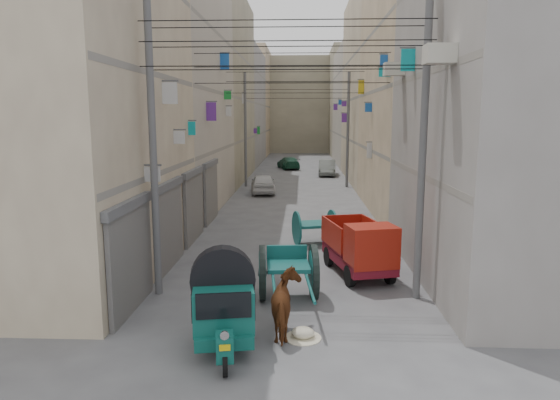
# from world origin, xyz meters

# --- Properties ---
(building_row_left) EXTENTS (8.00, 62.00, 14.00)m
(building_row_left) POSITION_xyz_m (-8.00, 34.13, 6.46)
(building_row_left) COLOR beige
(building_row_left) RESTS_ON ground
(building_row_right) EXTENTS (8.00, 62.00, 14.00)m
(building_row_right) POSITION_xyz_m (8.00, 34.13, 6.46)
(building_row_right) COLOR gray
(building_row_right) RESTS_ON ground
(end_cap_building) EXTENTS (22.00, 10.00, 13.00)m
(end_cap_building) POSITION_xyz_m (0.00, 66.00, 6.50)
(end_cap_building) COLOR #9F967D
(end_cap_building) RESTS_ON ground
(shutters_left) EXTENTS (0.18, 14.40, 2.88)m
(shutters_left) POSITION_xyz_m (-3.92, 10.38, 1.49)
(shutters_left) COLOR #515156
(shutters_left) RESTS_ON ground
(signboards) EXTENTS (8.22, 40.52, 5.67)m
(signboards) POSITION_xyz_m (-0.01, 21.66, 3.43)
(signboards) COLOR #60268D
(signboards) RESTS_ON ground
(ac_units) EXTENTS (0.70, 6.55, 3.35)m
(ac_units) POSITION_xyz_m (3.65, 7.67, 7.43)
(ac_units) COLOR beige
(ac_units) RESTS_ON ground
(utility_poles) EXTENTS (7.40, 22.20, 8.00)m
(utility_poles) POSITION_xyz_m (0.00, 17.00, 4.00)
(utility_poles) COLOR #535355
(utility_poles) RESTS_ON ground
(overhead_cables) EXTENTS (7.40, 22.52, 1.12)m
(overhead_cables) POSITION_xyz_m (0.00, 14.40, 6.77)
(overhead_cables) COLOR black
(overhead_cables) RESTS_ON ground
(auto_rickshaw) EXTENTS (1.66, 2.50, 1.70)m
(auto_rickshaw) POSITION_xyz_m (-1.24, 2.77, 1.00)
(auto_rickshaw) COLOR black
(auto_rickshaw) RESTS_ON ground
(tonga_cart) EXTENTS (1.70, 3.45, 1.51)m
(tonga_cart) POSITION_xyz_m (0.06, 5.73, 0.79)
(tonga_cart) COLOR black
(tonga_cart) RESTS_ON ground
(mini_truck) EXTENTS (2.17, 3.47, 1.81)m
(mini_truck) POSITION_xyz_m (2.29, 7.66, 0.87)
(mini_truck) COLOR black
(mini_truck) RESTS_ON ground
(second_cart) EXTENTS (1.81, 1.68, 1.34)m
(second_cart) POSITION_xyz_m (0.93, 11.78, 0.71)
(second_cart) COLOR #124E4C
(second_cart) RESTS_ON ground
(feed_sack) EXTENTS (0.52, 0.42, 0.26)m
(feed_sack) POSITION_xyz_m (0.47, 3.29, 0.13)
(feed_sack) COLOR beige
(feed_sack) RESTS_ON ground
(horse) EXTENTS (0.90, 1.74, 1.42)m
(horse) POSITION_xyz_m (0.12, 3.49, 0.71)
(horse) COLOR brown
(horse) RESTS_ON ground
(distant_car_white) EXTENTS (1.92, 3.91, 1.28)m
(distant_car_white) POSITION_xyz_m (-2.13, 24.84, 0.64)
(distant_car_white) COLOR silver
(distant_car_white) RESTS_ON ground
(distant_car_grey) EXTENTS (1.60, 4.03, 1.31)m
(distant_car_grey) POSITION_xyz_m (2.55, 35.12, 0.65)
(distant_car_grey) COLOR #595E5B
(distant_car_grey) RESTS_ON ground
(distant_car_green) EXTENTS (2.51, 4.18, 1.14)m
(distant_car_green) POSITION_xyz_m (-0.89, 40.38, 0.57)
(distant_car_green) COLOR #1C5239
(distant_car_green) RESTS_ON ground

